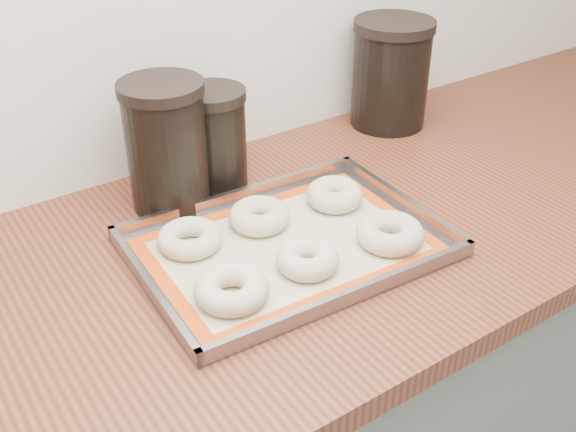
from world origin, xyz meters
TOP-DOWN VIEW (x-y plane):
  - cabinet at (0.00, 1.68)m, footprint 3.00×0.65m
  - countertop at (0.00, 1.68)m, footprint 3.06×0.68m
  - baking_tray at (-0.16, 1.64)m, footprint 0.48×0.35m
  - baking_mat at (-0.16, 1.64)m, footprint 0.43×0.31m
  - bagel_front_left at (-0.30, 1.58)m, footprint 0.11×0.11m
  - bagel_front_mid at (-0.17, 1.58)m, footprint 0.10×0.10m
  - bagel_front_right at (-0.03, 1.56)m, footprint 0.11×0.11m
  - bagel_back_left at (-0.29, 1.73)m, footprint 0.13×0.13m
  - bagel_back_mid at (-0.17, 1.72)m, footprint 0.11×0.11m
  - bagel_back_right at (-0.03, 1.70)m, footprint 0.12×0.12m
  - canister_left at (-0.25, 1.87)m, footprint 0.14×0.14m
  - canister_mid at (-0.15, 1.89)m, footprint 0.12×0.12m
  - canister_right at (0.27, 1.91)m, footprint 0.16×0.16m

SIDE VIEW (x-z plane):
  - cabinet at x=0.00m, z-range 0.00..0.86m
  - countertop at x=0.00m, z-range 0.86..0.90m
  - baking_mat at x=-0.16m, z-range 0.90..0.91m
  - baking_tray at x=-0.16m, z-range 0.89..0.92m
  - bagel_back_left at x=-0.29m, z-range 0.90..0.94m
  - bagel_front_mid at x=-0.17m, z-range 0.90..0.94m
  - bagel_front_left at x=-0.30m, z-range 0.90..0.94m
  - bagel_back_mid at x=-0.17m, z-range 0.90..0.94m
  - bagel_front_right at x=-0.03m, z-range 0.90..0.94m
  - bagel_back_right at x=-0.03m, z-range 0.90..0.94m
  - canister_mid at x=-0.15m, z-range 0.90..1.08m
  - canister_left at x=-0.25m, z-range 0.90..1.12m
  - canister_right at x=0.27m, z-range 0.90..1.12m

